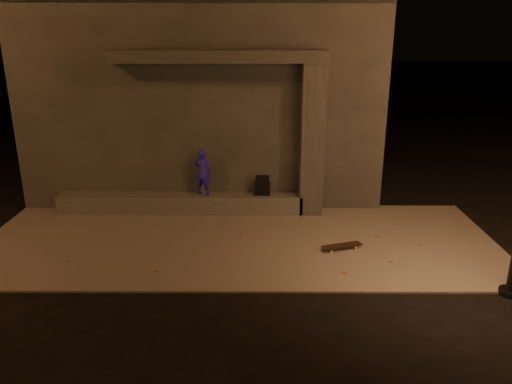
{
  "coord_description": "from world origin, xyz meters",
  "views": [
    {
      "loc": [
        0.41,
        -7.89,
        4.43
      ],
      "look_at": [
        0.37,
        2.0,
        1.14
      ],
      "focal_mm": 35.0,
      "sensor_mm": 36.0,
      "label": 1
    }
  ],
  "objects_px": {
    "column": "(312,141)",
    "skateboarder": "(203,172)",
    "backpack": "(262,187)",
    "skateboard": "(342,246)"
  },
  "relations": [
    {
      "from": "skateboarder",
      "to": "skateboard",
      "type": "distance_m",
      "value": 3.91
    },
    {
      "from": "backpack",
      "to": "skateboarder",
      "type": "bearing_deg",
      "value": -176.69
    },
    {
      "from": "skateboarder",
      "to": "backpack",
      "type": "height_order",
      "value": "skateboarder"
    },
    {
      "from": "backpack",
      "to": "skateboard",
      "type": "distance_m",
      "value": 2.8
    },
    {
      "from": "column",
      "to": "backpack",
      "type": "xyz_separation_m",
      "value": [
        -1.18,
        0.0,
        -1.17
      ]
    },
    {
      "from": "backpack",
      "to": "skateboard",
      "type": "height_order",
      "value": "backpack"
    },
    {
      "from": "skateboarder",
      "to": "skateboard",
      "type": "relative_size",
      "value": 1.32
    },
    {
      "from": "skateboarder",
      "to": "backpack",
      "type": "bearing_deg",
      "value": -161.43
    },
    {
      "from": "skateboarder",
      "to": "column",
      "type": "bearing_deg",
      "value": -161.43
    },
    {
      "from": "column",
      "to": "skateboarder",
      "type": "height_order",
      "value": "column"
    }
  ]
}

